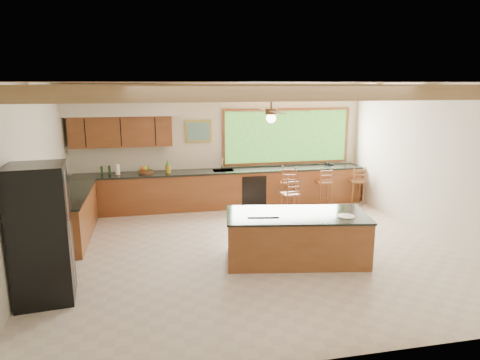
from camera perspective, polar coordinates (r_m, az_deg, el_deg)
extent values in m
plane|color=#C4B1A2|center=(7.92, 1.35, -9.39)|extent=(7.20, 7.20, 0.00)
cube|color=beige|center=(10.63, -2.58, 4.72)|extent=(7.20, 0.04, 3.00)
cube|color=beige|center=(4.49, 10.95, -6.83)|extent=(7.20, 0.04, 3.00)
cube|color=beige|center=(7.54, -26.29, 0.06)|extent=(0.04, 6.50, 3.00)
cube|color=beige|center=(9.00, 24.36, 2.12)|extent=(0.04, 6.50, 3.00)
cube|color=#926E49|center=(7.33, 1.48, 12.87)|extent=(7.20, 6.50, 0.04)
cube|color=#A87F54|center=(5.79, 5.16, 11.46)|extent=(7.10, 0.15, 0.22)
cube|color=#A87F54|center=(7.82, 0.62, 11.84)|extent=(7.10, 0.15, 0.22)
cube|color=#A87F54|center=(9.59, -1.73, 12.01)|extent=(7.10, 0.15, 0.22)
cube|color=brown|center=(10.28, -15.55, 6.24)|extent=(2.30, 0.35, 0.70)
cube|color=beige|center=(10.16, -15.78, 9.56)|extent=(2.60, 0.50, 0.48)
cylinder|color=#FFEABF|center=(10.25, -19.64, 8.03)|extent=(0.10, 0.10, 0.01)
cylinder|color=#FFEABF|center=(10.15, -11.72, 8.47)|extent=(0.10, 0.10, 0.01)
cube|color=#64B23F|center=(10.97, 6.28, 5.81)|extent=(3.20, 0.04, 1.30)
cube|color=#AB9434|center=(10.48, -5.56, 6.49)|extent=(0.64, 0.03, 0.54)
cube|color=#447A5B|center=(10.46, -5.55, 6.48)|extent=(0.54, 0.01, 0.44)
cube|color=brown|center=(10.50, -2.23, -1.27)|extent=(7.00, 0.65, 0.88)
cube|color=black|center=(10.40, -2.25, 1.19)|extent=(7.04, 0.69, 0.04)
cube|color=brown|center=(9.00, -21.45, -4.57)|extent=(0.65, 2.35, 0.88)
cube|color=black|center=(8.88, -21.69, -1.74)|extent=(0.69, 2.39, 0.04)
cube|color=black|center=(10.33, 1.91, -1.62)|extent=(0.60, 0.02, 0.78)
cube|color=silver|center=(10.40, -2.25, 1.22)|extent=(0.50, 0.38, 0.03)
cylinder|color=silver|center=(10.56, -2.44, 2.31)|extent=(0.03, 0.03, 0.30)
cylinder|color=silver|center=(10.44, -2.35, 2.91)|extent=(0.03, 0.20, 0.03)
cylinder|color=white|center=(10.22, -16.01, 1.34)|extent=(0.10, 0.10, 0.25)
cylinder|color=#1E421A|center=(10.47, -17.97, 1.26)|extent=(0.05, 0.05, 0.18)
cylinder|color=#1E421A|center=(10.40, -17.01, 1.31)|extent=(0.06, 0.06, 0.20)
cube|color=black|center=(11.22, 11.80, 2.10)|extent=(0.21, 0.18, 0.08)
cube|color=brown|center=(7.46, 7.49, -7.67)|extent=(2.49, 1.47, 0.79)
cube|color=black|center=(7.32, 7.58, -4.63)|extent=(2.53, 1.51, 0.04)
cube|color=black|center=(7.25, 3.01, -4.50)|extent=(0.59, 0.50, 0.02)
cylinder|color=white|center=(7.33, 13.99, -4.69)|extent=(0.29, 0.29, 0.01)
cube|color=black|center=(6.50, -25.03, -6.56)|extent=(0.83, 0.81, 1.94)
cube|color=silver|center=(6.42, -21.74, -6.49)|extent=(0.03, 0.05, 1.78)
cube|color=brown|center=(10.37, 6.46, -0.29)|extent=(0.47, 0.47, 0.04)
cylinder|color=brown|center=(10.26, 5.86, -2.36)|extent=(0.04, 0.04, 0.64)
cylinder|color=brown|center=(10.36, 7.49, -2.27)|extent=(0.04, 0.04, 0.64)
cylinder|color=brown|center=(10.55, 5.36, -1.94)|extent=(0.04, 0.04, 0.64)
cylinder|color=brown|center=(10.64, 6.95, -1.85)|extent=(0.04, 0.04, 0.64)
cube|color=brown|center=(9.53, 6.70, -1.86)|extent=(0.39, 0.39, 0.04)
cylinder|color=brown|center=(9.44, 6.11, -3.91)|extent=(0.03, 0.03, 0.58)
cylinder|color=brown|center=(9.53, 7.71, -3.80)|extent=(0.03, 0.03, 0.58)
cylinder|color=brown|center=(9.70, 5.61, -3.45)|extent=(0.03, 0.03, 0.58)
cylinder|color=brown|center=(9.78, 7.17, -3.35)|extent=(0.03, 0.03, 0.58)
cube|color=brown|center=(10.70, 11.13, -0.29)|extent=(0.38, 0.38, 0.04)
cylinder|color=brown|center=(10.59, 10.63, -2.17)|extent=(0.03, 0.03, 0.59)
cylinder|color=brown|center=(10.70, 12.06, -2.07)|extent=(0.03, 0.03, 0.59)
cylinder|color=brown|center=(10.85, 10.06, -1.79)|extent=(0.03, 0.03, 0.59)
cylinder|color=brown|center=(10.95, 11.46, -1.70)|extent=(0.03, 0.03, 0.59)
cube|color=brown|center=(11.06, 15.29, -0.15)|extent=(0.39, 0.39, 0.04)
cylinder|color=brown|center=(10.95, 14.87, -1.92)|extent=(0.03, 0.03, 0.58)
cylinder|color=brown|center=(11.08, 16.17, -1.83)|extent=(0.03, 0.03, 0.58)
cylinder|color=brown|center=(11.19, 14.23, -1.57)|extent=(0.03, 0.03, 0.58)
cylinder|color=brown|center=(11.32, 15.51, -1.49)|extent=(0.03, 0.03, 0.58)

